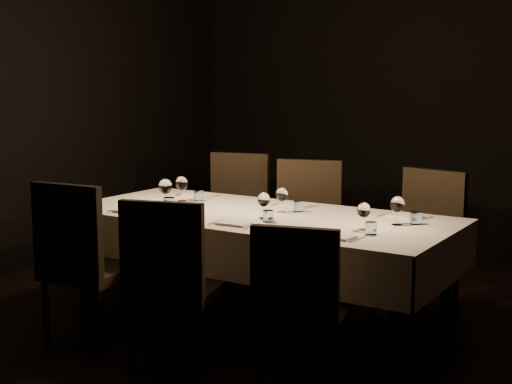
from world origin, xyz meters
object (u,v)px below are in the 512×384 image
Objects in this scene: chair_near_right at (299,302)px; chair_near_left at (83,258)px; chair_far_right at (423,237)px; dining_table at (256,225)px; chair_far_left at (234,213)px; chair_far_center at (305,224)px; chair_near_center at (171,277)px.

chair_near_left is at bearing -11.85° from chair_near_right.
chair_far_right is at bearing -107.55° from chair_near_right.
chair_far_left reaches higher than dining_table.
chair_far_right is (1.50, 1.68, -0.01)m from chair_near_left.
dining_table is 1.09m from chair_near_right.
chair_far_center is (0.70, -0.10, -0.00)m from chair_far_left.
chair_far_center reaches higher than chair_near_right.
chair_far_right reaches higher than chair_near_right.
chair_near_left is at bearing -119.09° from chair_far_right.
dining_table is 2.47× the size of chair_far_center.
dining_table is 2.78× the size of chair_near_right.
chair_far_left is at bearing 131.13° from dining_table.
chair_near_left is 0.66m from chair_near_center.
dining_table is at bearing -101.92° from chair_far_center.
dining_table is 0.77m from chair_far_center.
chair_near_center is 1.07× the size of chair_near_right.
chair_far_center is (-0.80, 1.54, 0.05)m from chair_near_right.
chair_near_right is 0.89× the size of chair_far_center.
chair_far_left is 1.57m from chair_far_right.
chair_near_right is (1.43, 0.07, -0.05)m from chair_near_left.
chair_far_left reaches higher than chair_near_right.
chair_far_left is 0.71m from chair_far_center.
chair_near_center is at bearing -103.93° from chair_far_right.
dining_table is 0.86m from chair_near_center.
chair_near_left reaches higher than dining_table.
chair_near_center is (0.66, 0.01, -0.02)m from chair_near_left.
chair_near_center is 1.87m from chair_far_right.
dining_table is at bearing -61.44° from chair_far_left.
chair_near_right is at bearing -46.14° from dining_table.
chair_near_left is 1.43m from chair_near_right.
chair_far_left is at bearing -83.50° from chair_near_center.
chair_far_left reaches higher than chair_far_right.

